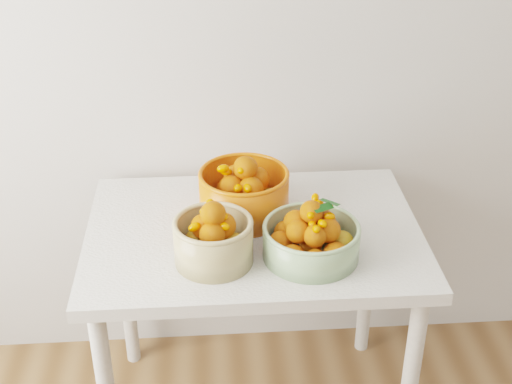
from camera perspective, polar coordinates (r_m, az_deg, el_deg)
The scene contains 4 objects.
table at distance 2.19m, azimuth -0.19°, elevation -5.11°, with size 1.00×0.70×0.75m.
bowl_cream at distance 1.96m, azimuth -3.42°, elevation -3.79°, with size 0.26×0.26×0.19m.
bowl_green at distance 1.99m, azimuth 4.44°, elevation -3.68°, with size 0.36×0.36×0.18m.
bowl_orange at distance 2.17m, azimuth -0.97°, elevation -0.03°, with size 0.35×0.35×0.20m.
Camera 1 is at (-0.29, -0.19, 1.90)m, focal length 50.00 mm.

